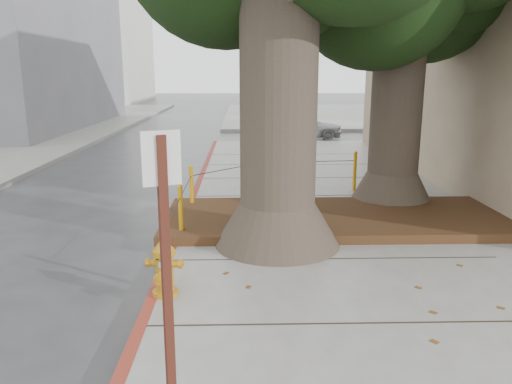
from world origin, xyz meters
TOP-DOWN VIEW (x-y plane):
  - ground at (0.00, 0.00)m, footprint 140.00×140.00m
  - sidewalk_far at (6.00, 30.00)m, footprint 16.00×20.00m
  - curb_red at (-2.00, 2.50)m, footprint 0.14×26.00m
  - planter_bed at (0.90, 3.90)m, footprint 6.40×2.60m
  - building_far_white at (-17.00, 45.00)m, footprint 12.00×18.00m
  - bollard_ring at (-0.87, 4.38)m, footprint 3.79×5.39m
  - fire_hydrant at (-1.84, 0.79)m, footprint 0.41×0.38m
  - signpost at (-1.34, -2.10)m, footprint 0.23×0.11m
  - car_silver at (1.80, 17.27)m, footprint 3.65×1.80m
  - car_red at (10.08, 18.67)m, footprint 3.44×1.33m
  - car_dark at (-10.65, 19.31)m, footprint 1.75×3.94m

SIDE VIEW (x-z plane):
  - ground at x=0.00m, z-range 0.00..0.00m
  - sidewalk_far at x=6.00m, z-range 0.00..0.15m
  - curb_red at x=-2.00m, z-range -0.01..0.15m
  - planter_bed at x=0.90m, z-range 0.15..0.31m
  - fire_hydrant at x=-1.84m, z-range 0.14..0.92m
  - car_red at x=10.08m, z-range 0.00..1.12m
  - car_dark at x=-10.65m, z-range 0.00..1.12m
  - car_silver at x=1.80m, z-range 0.00..1.20m
  - bollard_ring at x=-0.87m, z-range 0.19..1.14m
  - signpost at x=-1.34m, z-range 0.31..2.71m
  - building_far_white at x=-17.00m, z-range 0.00..15.00m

